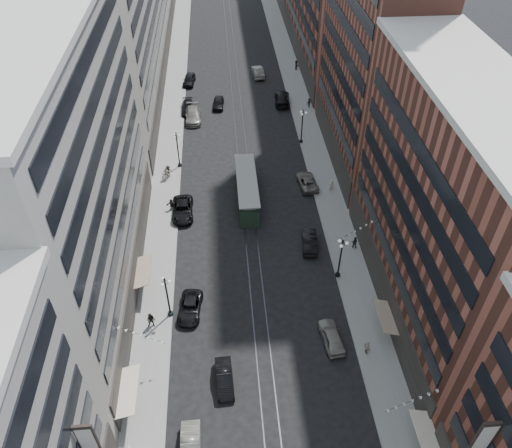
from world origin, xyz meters
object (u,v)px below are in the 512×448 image
object	(u,v)px
car_7	(183,210)
streetcar	(247,190)
car_1	(191,448)
car_2	(190,308)
car_11	(307,181)
lamppost_sw_far	(167,296)
pedestrian_extra_1	(296,65)
pedestrian_7	(355,242)
pedestrian_9	(309,103)
car_extra_0	(188,108)
car_14	(258,72)
car_8	(193,115)
car_13	(218,103)
lamppost_sw_mid	(178,149)
car_10	(309,241)
car_5	(224,378)
car_9	(189,80)
lamppost_se_mid	(302,125)
pedestrian_extra_2	(168,171)
pedestrian_5	(172,204)
car_4	(331,336)
lamppost_se_far	(340,257)
pedestrian_2	(151,320)
car_12	(282,98)
pedestrian_4	(367,348)
pedestrian_8	(331,185)
pedestrian_6	(166,173)

from	to	relation	value
car_7	streetcar	bearing A→B (deg)	15.51
car_1	car_2	world-z (taller)	car_1
car_2	car_11	xyz separation A→B (m)	(15.55, 20.81, 0.03)
lamppost_sw_far	car_11	size ratio (longest dim) A/B	1.09
pedestrian_extra_1	pedestrian_7	bearing A→B (deg)	171.23
pedestrian_9	car_extra_0	world-z (taller)	pedestrian_9
car_14	car_8	bearing A→B (deg)	48.28
car_2	car_13	bearing A→B (deg)	92.02
lamppost_sw_mid	car_11	distance (m)	18.72
lamppost_sw_far	car_10	world-z (taller)	lamppost_sw_far
car_5	car_9	xyz separation A→B (m)	(-4.56, 61.99, 0.10)
lamppost_se_mid	car_2	distance (m)	35.76
car_7	car_2	bearing A→B (deg)	-86.44
car_11	car_extra_0	distance (m)	27.75
car_10	pedestrian_9	xyz separation A→B (m)	(5.38, 33.66, 0.20)
car_8	car_14	distance (m)	19.59
streetcar	pedestrian_extra_2	size ratio (longest dim) A/B	6.55
car_1	car_13	world-z (taller)	car_1
pedestrian_5	car_2	bearing A→B (deg)	-90.55
car_2	pedestrian_9	distance (m)	46.73
lamppost_se_mid	car_9	size ratio (longest dim) A/B	1.14
car_4	car_7	size ratio (longest dim) A/B	0.81
lamppost_se_far	car_4	world-z (taller)	lamppost_se_far
car_2	car_5	distance (m)	9.17
car_2	pedestrian_2	distance (m)	4.18
car_12	pedestrian_extra_1	bearing A→B (deg)	-103.84
car_4	pedestrian_extra_1	xyz separation A→B (m)	(5.30, 62.47, 0.28)
car_14	car_13	bearing A→B (deg)	51.91
lamppost_se_mid	pedestrian_7	distance (m)	23.85
pedestrian_4	pedestrian_extra_2	xyz separation A→B (m)	(-20.55, 30.70, 0.10)
car_9	pedestrian_7	world-z (taller)	pedestrian_7
pedestrian_8	car_8	bearing A→B (deg)	-50.33
pedestrian_9	lamppost_se_far	bearing A→B (deg)	-113.99
car_7	car_12	world-z (taller)	car_12
pedestrian_6	pedestrian_8	distance (m)	22.73
car_10	pedestrian_6	xyz separation A→B (m)	(-17.66, 14.79, 0.34)
car_13	pedestrian_extra_2	size ratio (longest dim) A/B	2.42
pedestrian_6	car_8	bearing A→B (deg)	-91.20
car_8	pedestrian_8	size ratio (longest dim) A/B	3.55
car_11	pedestrian_9	size ratio (longest dim) A/B	3.03
pedestrian_7	pedestrian_extra_2	size ratio (longest dim) A/B	0.87
car_10	car_extra_0	world-z (taller)	car_10
lamppost_sw_far	streetcar	world-z (taller)	lamppost_sw_far
car_7	pedestrian_extra_2	bearing A→B (deg)	104.33
car_10	car_extra_0	xyz separation A→B (m)	(-15.20, 34.02, -0.05)
pedestrian_extra_2	car_2	bearing A→B (deg)	-101.76
pedestrian_5	car_7	bearing A→B (deg)	-44.73
pedestrian_4	car_7	distance (m)	29.00
car_9	streetcar	bearing A→B (deg)	-69.06
lamppost_sw_mid	car_13	world-z (taller)	lamppost_sw_mid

